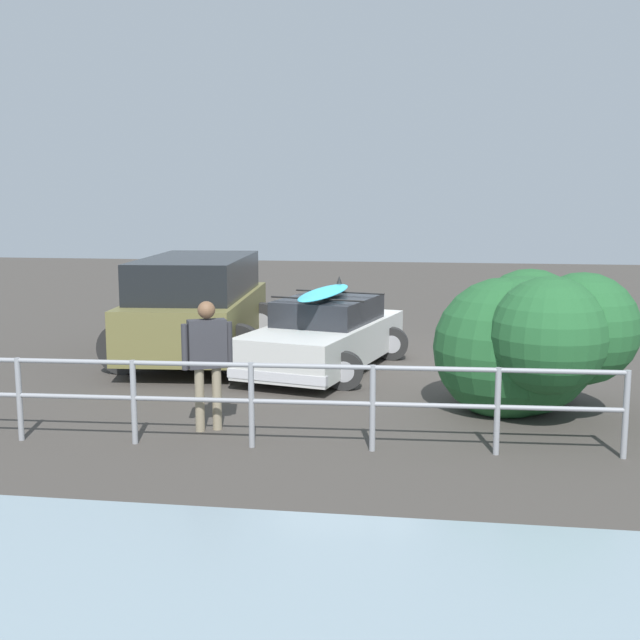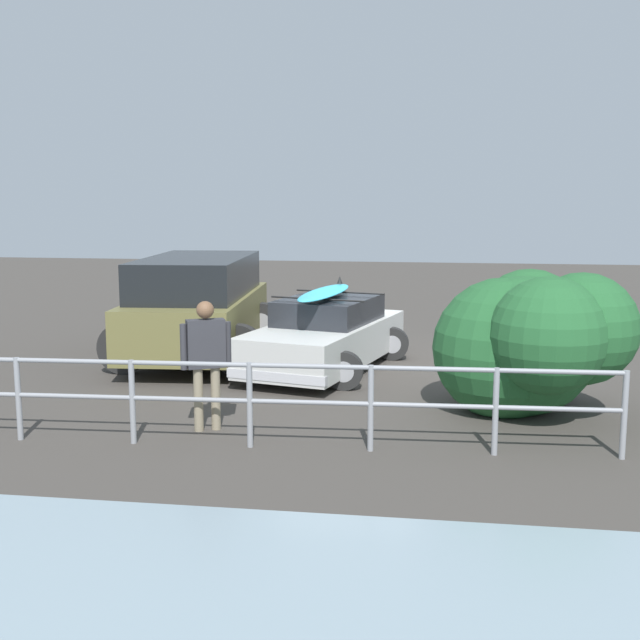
% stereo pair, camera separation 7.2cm
% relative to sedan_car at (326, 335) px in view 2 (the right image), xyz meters
% --- Properties ---
extents(ground_plane, '(44.00, 44.00, 0.02)m').
position_rel_sedan_car_xyz_m(ground_plane, '(-0.34, -0.60, -0.60)').
color(ground_plane, '#423D38').
rests_on(ground_plane, ground).
extents(sedan_car, '(2.76, 4.25, 1.51)m').
position_rel_sedan_car_xyz_m(sedan_car, '(0.00, 0.00, 0.00)').
color(sedan_car, silver).
rests_on(sedan_car, ground).
extents(suv_car, '(2.99, 4.71, 1.86)m').
position_rel_sedan_car_xyz_m(suv_car, '(2.43, -0.58, 0.37)').
color(suv_car, brown).
rests_on(suv_car, ground).
extents(person_bystander, '(0.58, 0.38, 1.65)m').
position_rel_sedan_car_xyz_m(person_bystander, '(0.97, 3.80, 0.40)').
color(person_bystander, gray).
rests_on(person_bystander, ground).
extents(railing_fence, '(10.02, 0.54, 1.02)m').
position_rel_sedan_car_xyz_m(railing_fence, '(0.99, 4.44, 0.08)').
color(railing_fence, gray).
rests_on(railing_fence, ground).
extents(bush_near_left, '(2.66, 2.85, 2.07)m').
position_rel_sedan_car_xyz_m(bush_near_left, '(-3.14, 2.29, 0.41)').
color(bush_near_left, brown).
rests_on(bush_near_left, ground).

